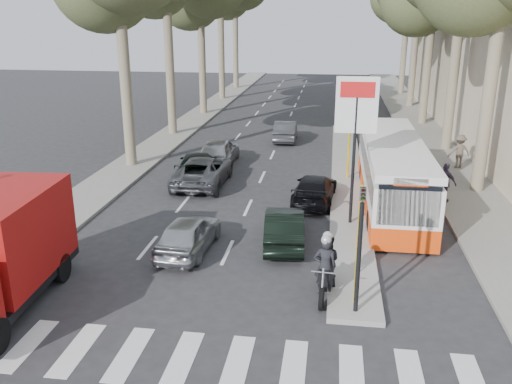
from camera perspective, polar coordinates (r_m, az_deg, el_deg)
ground at (r=16.52m, az=-1.27°, el=-9.41°), size 120.00×120.00×0.00m
sidewalk_right at (r=40.63m, az=16.83°, el=6.66°), size 3.20×70.00×0.12m
median_left at (r=44.35m, az=-5.65°, el=8.26°), size 2.40×64.00×0.12m
traffic_island at (r=26.55m, az=9.57°, el=1.37°), size 1.50×26.00×0.16m
building_far at (r=50.17m, az=24.37°, el=17.08°), size 11.00×20.00×16.00m
billboard at (r=19.85m, az=10.41°, el=6.43°), size 1.50×12.10×5.60m
traffic_light_island at (r=13.96m, az=10.95°, el=-3.88°), size 0.16×0.41×3.60m
silver_hatchback at (r=18.40m, az=-7.12°, el=-4.39°), size 1.73×3.79×1.26m
dark_hatchback at (r=18.86m, az=2.98°, el=-3.71°), size 1.64×3.89×1.25m
queue_car_a at (r=25.53m, az=-5.62°, el=2.24°), size 2.25×4.85×1.34m
queue_car_b at (r=23.16m, az=6.19°, el=0.32°), size 1.98×4.16×1.17m
queue_car_c at (r=28.91m, az=-3.95°, el=4.31°), size 1.74×4.31×1.47m
queue_car_d at (r=34.56m, az=3.12°, el=6.46°), size 1.44×3.89×1.27m
queue_car_e at (r=26.54m, az=-6.19°, el=2.78°), size 2.34×4.63×1.29m
city_bus at (r=23.26m, az=14.16°, el=2.17°), size 2.31×10.47×2.76m
motorcycle at (r=15.70m, az=7.36°, el=-7.65°), size 0.82×2.20×1.87m
pedestrian_near at (r=23.94m, az=19.28°, el=0.93°), size 1.07×0.99×1.69m
pedestrian_far at (r=29.69m, az=20.63°, el=4.04°), size 1.18×0.68×1.73m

